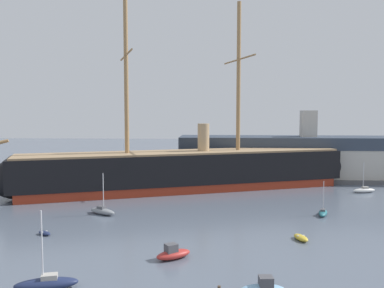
% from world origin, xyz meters
% --- Properties ---
extents(tall_ship, '(72.32, 31.36, 36.24)m').
position_xyz_m(tall_ship, '(-2.08, 54.64, 3.89)').
color(tall_ship, maroon).
rests_on(tall_ship, ground).
extents(sailboat_foreground_left, '(5.51, 3.00, 6.88)m').
position_xyz_m(sailboat_foreground_left, '(-10.40, 9.93, 0.58)').
color(sailboat_foreground_left, '#1E284C').
rests_on(sailboat_foreground_left, ground).
extents(motorboat_near_centre, '(4.06, 3.52, 1.61)m').
position_xyz_m(motorboat_near_centre, '(-0.43, 17.85, 0.57)').
color(motorboat_near_centre, '#B22D28').
rests_on(motorboat_near_centre, ground).
extents(dinghy_mid_left, '(2.19, 1.85, 0.48)m').
position_xyz_m(dinghy_mid_left, '(-17.03, 24.98, 0.24)').
color(dinghy_mid_left, '#1E284C').
rests_on(dinghy_mid_left, ground).
extents(dinghy_mid_right, '(1.91, 2.83, 0.62)m').
position_xyz_m(dinghy_mid_right, '(13.94, 24.78, 0.31)').
color(dinghy_mid_right, gold).
rests_on(dinghy_mid_right, ground).
extents(sailboat_alongside_bow, '(4.77, 3.62, 6.13)m').
position_xyz_m(sailboat_alongside_bow, '(-12.74, 35.35, 0.52)').
color(sailboat_alongside_bow, gray).
rests_on(sailboat_alongside_bow, ground).
extents(sailboat_alongside_stern, '(2.31, 4.02, 5.01)m').
position_xyz_m(sailboat_alongside_stern, '(19.52, 36.70, 0.42)').
color(sailboat_alongside_stern, '#236670').
rests_on(sailboat_alongside_stern, ground).
extents(motorboat_far_left, '(3.77, 3.03, 1.47)m').
position_xyz_m(motorboat_far_left, '(-28.29, 56.10, 0.52)').
color(motorboat_far_left, gray).
rests_on(motorboat_far_left, ground).
extents(sailboat_far_right, '(4.61, 2.42, 5.75)m').
position_xyz_m(sailboat_far_right, '(31.49, 54.15, 0.48)').
color(sailboat_far_right, silver).
rests_on(sailboat_far_right, ground).
extents(dinghy_distant_centre, '(2.33, 1.79, 0.50)m').
position_xyz_m(dinghy_distant_centre, '(0.00, 62.12, 0.25)').
color(dinghy_distant_centre, '#236670').
rests_on(dinghy_distant_centre, ground).
extents(dockside_warehouse_right, '(56.78, 12.01, 15.29)m').
position_xyz_m(dockside_warehouse_right, '(22.27, 68.14, 4.79)').
color(dockside_warehouse_right, '#565659').
rests_on(dockside_warehouse_right, ground).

